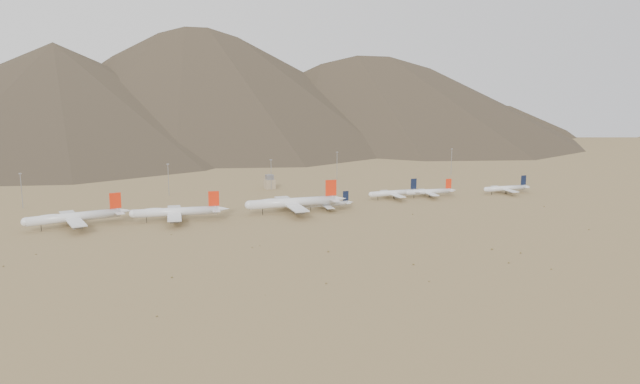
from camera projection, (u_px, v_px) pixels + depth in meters
name	position (u px, v px, depth m)	size (l,w,h in m)	color
ground	(286.00, 221.00, 409.05)	(3000.00, 3000.00, 0.00)	#9D7F51
mountain_ridge	(120.00, 48.00, 1193.47)	(4400.00, 1000.00, 300.00)	brown
widebody_west	(75.00, 217.00, 389.27)	(66.34, 51.46, 19.75)	silver
widebody_centre	(176.00, 212.00, 405.76)	(63.66, 49.76, 19.07)	silver
widebody_east	(293.00, 202.00, 431.89)	(73.41, 56.75, 21.82)	silver
narrowbody_a	(327.00, 204.00, 442.70)	(38.83, 28.11, 12.83)	silver
narrowbody_b	(395.00, 193.00, 482.37)	(45.90, 32.94, 15.14)	silver
narrowbody_c	(430.00, 192.00, 489.66)	(42.64, 31.17, 14.20)	silver
narrowbody_d	(507.00, 188.00, 504.37)	(43.67, 31.56, 14.43)	silver
control_tower	(270.00, 183.00, 528.11)	(8.00, 8.00, 12.00)	#9B8969
mast_far_west	(21.00, 189.00, 445.93)	(2.00, 0.60, 25.70)	gray
mast_west	(168.00, 178.00, 495.35)	(2.00, 0.60, 25.70)	gray
mast_centre	(271.00, 173.00, 522.80)	(2.00, 0.60, 25.70)	gray
mast_east	(337.00, 164.00, 576.79)	(2.00, 0.60, 25.70)	gray
mast_far_east	(451.00, 160.00, 603.41)	(2.00, 0.60, 25.70)	gray
desert_scrub	(365.00, 255.00, 327.52)	(428.79, 171.19, 0.97)	olive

